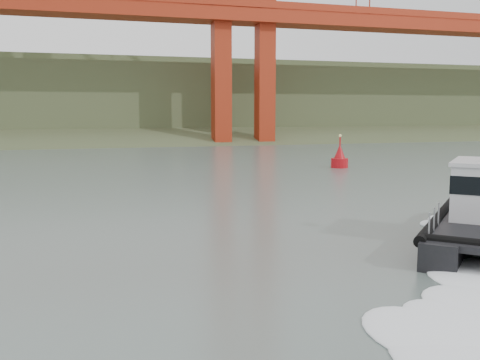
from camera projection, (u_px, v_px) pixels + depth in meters
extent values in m
plane|color=#53635C|center=(264.00, 289.00, 17.67)|extent=(400.00, 400.00, 0.00)
cube|color=#3C4A2A|center=(112.00, 141.00, 105.16)|extent=(500.00, 44.72, 16.25)
cube|color=#3C4A2A|center=(104.00, 111.00, 131.02)|extent=(500.00, 70.00, 18.00)
cube|color=#3C4A2A|center=(100.00, 93.00, 154.15)|extent=(500.00, 60.00, 16.00)
cube|color=maroon|center=(113.00, 10.00, 86.18)|extent=(260.00, 6.00, 2.20)
cube|color=black|center=(455.00, 231.00, 24.20)|extent=(9.06, 9.23, 1.26)
cylinder|color=#AA0B12|center=(339.00, 164.00, 55.54)|extent=(1.76, 1.76, 1.17)
cone|color=#AA0B12|center=(340.00, 153.00, 55.39)|extent=(1.37, 1.37, 1.76)
cylinder|color=#AA0B12|center=(340.00, 141.00, 55.24)|extent=(0.16, 0.16, 0.98)
sphere|color=#E5D87F|center=(340.00, 136.00, 55.16)|extent=(0.29, 0.29, 0.29)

